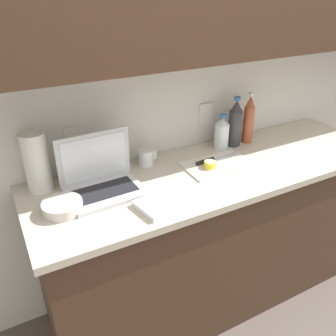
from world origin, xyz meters
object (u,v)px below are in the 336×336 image
at_px(bottle_water_clear, 222,133).
at_px(bowl_white, 62,207).
at_px(laptop, 101,178).
at_px(measuring_cup, 146,157).
at_px(bottle_oil_tall, 235,124).
at_px(cutting_board, 216,165).
at_px(knife, 211,160).
at_px(bottle_green_soda, 248,120).
at_px(lemon_half_cut, 210,164).
at_px(paper_towel_roll, 37,162).

height_order(bottle_water_clear, bowl_white, bottle_water_clear).
height_order(laptop, measuring_cup, laptop).
relative_size(laptop, bottle_oil_tall, 1.21).
height_order(bottle_oil_tall, measuring_cup, bottle_oil_tall).
distance_m(cutting_board, bottle_water_clear, 0.24).
xyz_separation_m(knife, bottle_oil_tall, (0.24, 0.13, 0.12)).
xyz_separation_m(bottle_green_soda, measuring_cup, (-0.65, 0.01, -0.09)).
xyz_separation_m(laptop, lemon_half_cut, (0.55, -0.07, -0.04)).
bearing_deg(bottle_water_clear, cutting_board, -131.34).
xyz_separation_m(bottle_green_soda, bowl_white, (-1.14, -0.20, -0.12)).
bearing_deg(bottle_oil_tall, knife, -152.27).
distance_m(bottle_oil_tall, bowl_white, 1.07).
bearing_deg(knife, bottle_water_clear, 35.56).
relative_size(measuring_cup, paper_towel_roll, 0.36).
relative_size(cutting_board, bowl_white, 2.10).
xyz_separation_m(bottle_green_soda, bottle_water_clear, (-0.19, 0.00, -0.05)).
bearing_deg(bottle_green_soda, measuring_cup, 178.78).
xyz_separation_m(lemon_half_cut, paper_towel_roll, (-0.80, 0.20, 0.12)).
bearing_deg(measuring_cup, bowl_white, -155.90).
bearing_deg(cutting_board, bottle_water_clear, 48.66).
height_order(cutting_board, paper_towel_roll, paper_towel_roll).
bearing_deg(lemon_half_cut, knife, 50.56).
distance_m(laptop, measuring_cup, 0.31).
xyz_separation_m(cutting_board, bottle_water_clear, (0.15, 0.17, 0.09)).
bearing_deg(laptop, bottle_water_clear, 6.58).
distance_m(knife, paper_towel_roll, 0.87).
distance_m(bottle_water_clear, bowl_white, 0.98).
bearing_deg(paper_towel_roll, bottle_oil_tall, -1.30).
xyz_separation_m(laptop, bottle_green_soda, (0.94, 0.11, 0.08)).
distance_m(lemon_half_cut, bottle_green_soda, 0.44).
bearing_deg(bowl_white, lemon_half_cut, 1.78).
relative_size(knife, bottle_green_soda, 0.98).
relative_size(laptop, cutting_board, 0.99).
relative_size(laptop, bottle_green_soda, 1.17).
distance_m(knife, lemon_half_cut, 0.07).
height_order(knife, paper_towel_roll, paper_towel_roll).
height_order(lemon_half_cut, paper_towel_roll, paper_towel_roll).
bearing_deg(bowl_white, paper_towel_roll, 101.12).
xyz_separation_m(bottle_water_clear, paper_towel_roll, (-1.00, 0.02, 0.05)).
distance_m(knife, bottle_water_clear, 0.21).
bearing_deg(bottle_water_clear, bowl_white, -167.96).
bearing_deg(bottle_water_clear, lemon_half_cut, -137.55).
height_order(cutting_board, bottle_water_clear, bottle_water_clear).
relative_size(cutting_board, knife, 1.20).
relative_size(measuring_cup, bowl_white, 0.60).
distance_m(measuring_cup, bowl_white, 0.53).
relative_size(knife, paper_towel_roll, 1.05).
bearing_deg(paper_towel_roll, bottle_green_soda, -1.19).
bearing_deg(cutting_board, bottle_oil_tall, 35.33).
bearing_deg(laptop, paper_towel_roll, 148.51).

